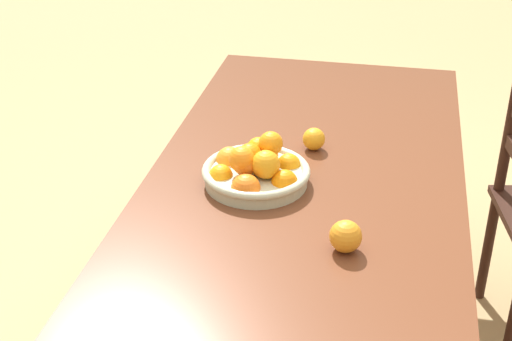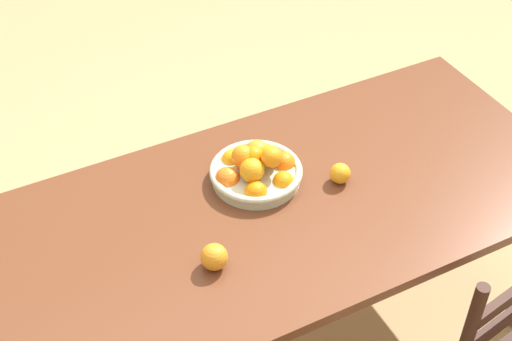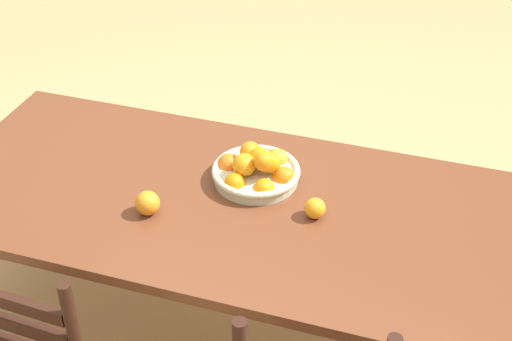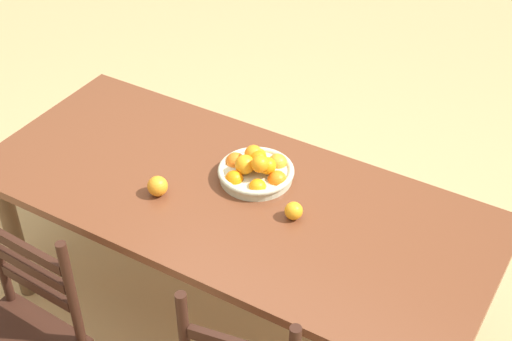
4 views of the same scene
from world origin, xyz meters
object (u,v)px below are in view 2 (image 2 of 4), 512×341
Objects in this scene: orange_loose_1 at (214,257)px; orange_loose_0 at (340,173)px; fruit_bowl at (256,170)px; dining_table at (266,227)px.

orange_loose_0 is at bearing -163.94° from orange_loose_1.
orange_loose_1 is at bearing 45.09° from fruit_bowl.
orange_loose_1 is at bearing 16.06° from orange_loose_0.
dining_table is 0.31m from orange_loose_1.
dining_table is at bearing -149.34° from orange_loose_1.
fruit_bowl reaches higher than orange_loose_1.
fruit_bowl is at bearing -134.91° from orange_loose_1.
fruit_bowl reaches higher than dining_table.
orange_loose_0 is (-0.27, -0.00, 0.12)m from dining_table.
fruit_bowl is 0.39m from orange_loose_1.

